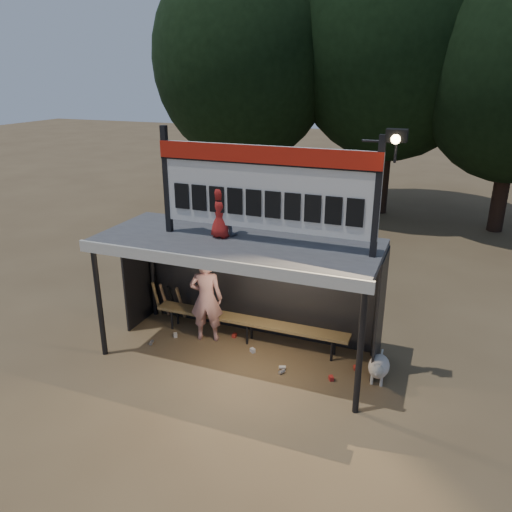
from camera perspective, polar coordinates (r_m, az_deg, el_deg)
The scene contains 12 objects.
ground at distance 9.73m, azimuth -1.99°, elevation -11.18°, with size 80.00×80.00×0.00m, color brown.
player at distance 9.89m, azimuth -5.71°, elevation -4.85°, with size 0.65×0.43×1.79m, color silver.
child_a at distance 8.93m, azimuth -3.60°, elevation 5.62°, with size 0.49×0.38×1.00m, color slate.
child_b at distance 8.76m, azimuth -4.11°, elevation 5.00°, with size 0.45×0.29×0.91m, color #A71D19.
dugout_shelter at distance 9.12m, azimuth -1.53°, elevation -0.48°, with size 5.10×2.08×2.32m.
scoreboard_assembly at distance 8.27m, azimuth 1.30°, elevation 8.05°, with size 4.10×0.27×1.99m.
bench at distance 9.96m, azimuth -0.77°, elevation -7.52°, with size 4.00×0.35×0.48m.
tree_left at distance 19.07m, azimuth -1.41°, elevation 21.59°, with size 6.46×6.46×9.27m.
tree_mid at distance 19.28m, azimuth 15.57°, elevation 22.84°, with size 7.22×7.22×10.36m.
dog at distance 9.10m, azimuth 13.84°, elevation -12.20°, with size 0.36×0.81×0.49m.
bats at distance 10.99m, azimuth -9.95°, elevation -5.05°, with size 0.68×0.35×0.84m.
litter at distance 9.64m, azimuth -0.16°, elevation -11.24°, with size 4.04×1.01×0.08m.
Camera 1 is at (3.31, -7.61, 5.08)m, focal length 35.00 mm.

